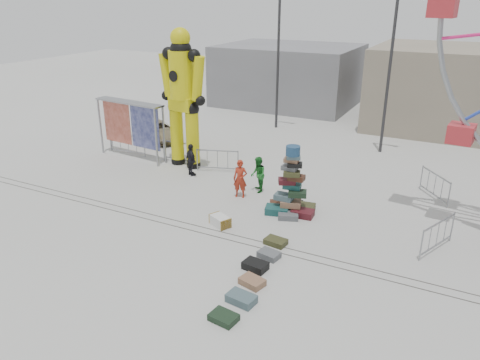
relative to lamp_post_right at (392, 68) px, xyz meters
The scene contains 26 objects.
ground 14.09m from the lamp_post_right, 103.39° to the right, with size 90.00×90.00×0.00m, color #9E9E99.
track_line_near 13.54m from the lamp_post_right, 104.01° to the right, with size 40.00×0.04×0.01m, color #47443F.
track_line_far 13.18m from the lamp_post_right, 104.46° to the right, with size 40.00×0.04×0.01m, color #47443F.
building_right 8.26m from the lamp_post_right, 60.84° to the left, with size 12.00×8.00×5.00m, color gray.
building_left 13.00m from the lamp_post_right, 135.30° to the left, with size 10.00×8.00×4.40m, color gray.
lamp_post_right is the anchor object (origin of this frame).
lamp_post_left 7.28m from the lamp_post_right, 164.05° to the left, with size 1.41×0.25×8.00m.
suitcase_tower 10.19m from the lamp_post_right, 100.00° to the right, with size 2.01×1.76×2.75m.
crash_test_dummy 10.68m from the lamp_post_right, 141.31° to the right, with size 2.72×1.19×6.82m.
banner_scaffold 13.52m from the lamp_post_right, 148.64° to the right, with size 4.17×1.08×2.98m.
steamer_trunk 12.85m from the lamp_post_right, 107.06° to the right, with size 0.80×0.46×0.37m, color silver.
row_case_0 12.76m from the lamp_post_right, 95.60° to the right, with size 0.74×0.50×0.20m, color #3D3F1F.
row_case_1 13.58m from the lamp_post_right, 94.55° to the right, with size 0.68×0.49×0.21m, color #5C5F64.
row_case_2 14.37m from the lamp_post_right, 94.70° to the right, with size 0.75×0.52×0.25m, color black.
row_case_3 15.13m from the lamp_post_right, 93.33° to the right, with size 0.72×0.51×0.21m, color #906649.
row_case_4 15.98m from the lamp_post_right, 92.76° to the right, with size 0.80×0.52×0.24m, color #496269.
row_case_5 16.86m from the lamp_post_right, 92.81° to the right, with size 0.72×0.53×0.19m, color #1A2F1D.
barricade_dummy_a 14.22m from the lamp_post_right, 150.99° to the right, with size 2.00×0.10×1.10m, color gray, non-canonical shape.
barricade_dummy_b 11.55m from the lamp_post_right, 143.64° to the right, with size 2.00×0.10×1.10m, color gray, non-canonical shape.
barricade_dummy_c 10.09m from the lamp_post_right, 134.03° to the right, with size 2.00×0.10×1.10m, color gray, non-canonical shape.
barricade_wheel_front 11.25m from the lamp_post_right, 69.16° to the right, with size 2.00×0.10×1.10m, color gray, non-canonical shape.
barricade_wheel_back 7.32m from the lamp_post_right, 59.00° to the right, with size 2.00×0.10×1.10m, color gray, non-canonical shape.
pedestrian_red 10.45m from the lamp_post_right, 114.77° to the right, with size 0.59×0.39×1.63m, color #9D2816.
pedestrian_green 9.57m from the lamp_post_right, 114.62° to the right, with size 0.76×0.59×1.56m, color #1B6D24.
pedestrian_black 11.24m from the lamp_post_right, 133.44° to the right, with size 0.90×0.38×1.54m, color black.
parked_suv 13.40m from the lamp_post_right, 163.49° to the right, with size 1.77×3.84×1.07m, color #90825D.
Camera 1 is at (7.28, -12.02, 8.02)m, focal length 35.00 mm.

